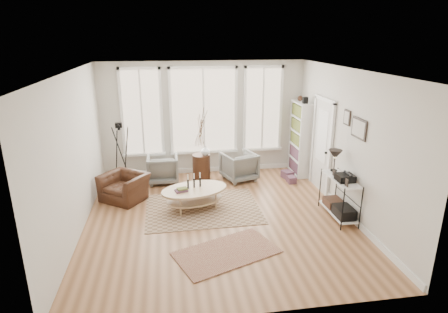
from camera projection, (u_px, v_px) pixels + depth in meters
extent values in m
plane|color=#A4724B|center=(219.00, 218.00, 7.50)|extent=(5.50, 5.50, 0.00)
plane|color=white|center=(218.00, 71.00, 6.60)|extent=(5.50, 5.50, 0.00)
cube|color=beige|center=(204.00, 118.00, 9.63)|extent=(5.20, 0.04, 2.90)
cube|color=beige|center=(250.00, 215.00, 4.46)|extent=(5.20, 0.04, 2.90)
cube|color=beige|center=(74.00, 156.00, 6.67)|extent=(0.04, 5.50, 2.90)
cube|color=beige|center=(348.00, 143.00, 7.42)|extent=(0.04, 5.50, 2.90)
cube|color=white|center=(205.00, 169.00, 10.05)|extent=(5.10, 0.04, 0.12)
cube|color=white|center=(340.00, 207.00, 7.85)|extent=(0.03, 5.40, 0.12)
cube|color=tan|center=(204.00, 111.00, 9.55)|extent=(1.60, 0.03, 2.10)
cube|color=tan|center=(142.00, 113.00, 9.33)|extent=(0.90, 0.03, 2.10)
cube|color=tan|center=(263.00, 109.00, 9.77)|extent=(0.90, 0.03, 2.10)
cube|color=white|center=(204.00, 111.00, 9.53)|extent=(1.74, 0.06, 2.24)
cube|color=white|center=(142.00, 113.00, 9.31)|extent=(1.04, 0.06, 2.24)
cube|color=white|center=(263.00, 109.00, 9.76)|extent=(1.04, 0.06, 2.24)
cube|color=white|center=(204.00, 152.00, 9.85)|extent=(4.10, 0.12, 0.06)
cube|color=silver|center=(322.00, 146.00, 8.62)|extent=(0.04, 0.88, 2.10)
cube|color=white|center=(322.00, 136.00, 8.54)|extent=(0.01, 0.55, 1.20)
cube|color=white|center=(330.00, 153.00, 8.16)|extent=(0.06, 0.08, 2.18)
cube|color=white|center=(313.00, 141.00, 9.08)|extent=(0.06, 0.08, 2.18)
cube|color=white|center=(325.00, 99.00, 8.28)|extent=(0.06, 1.06, 0.08)
sphere|color=black|center=(326.00, 153.00, 8.32)|extent=(0.06, 0.06, 0.06)
cube|color=white|center=(305.00, 143.00, 9.26)|extent=(0.30, 0.03, 1.90)
cube|color=white|center=(295.00, 135.00, 10.03)|extent=(0.30, 0.03, 1.90)
cube|color=white|center=(305.00, 138.00, 9.67)|extent=(0.02, 0.85, 1.90)
cube|color=white|center=(300.00, 139.00, 9.64)|extent=(0.30, 0.81, 1.90)
cube|color=maroon|center=(300.00, 139.00, 9.64)|extent=(0.24, 0.75, 1.76)
cube|color=black|center=(305.00, 100.00, 9.14)|extent=(0.12, 0.10, 0.16)
sphere|color=#3B2013|center=(300.00, 98.00, 9.47)|extent=(0.14, 0.14, 0.14)
cube|color=white|center=(338.00, 211.00, 7.52)|extent=(0.37, 1.07, 0.03)
cube|color=white|center=(341.00, 179.00, 7.30)|extent=(0.37, 1.07, 0.02)
cylinder|color=black|center=(343.00, 210.00, 6.90)|extent=(0.02, 0.02, 0.85)
cylinder|color=black|center=(361.00, 208.00, 6.96)|extent=(0.02, 0.02, 0.85)
cylinder|color=black|center=(320.00, 188.00, 7.90)|extent=(0.02, 0.02, 0.85)
cylinder|color=black|center=(336.00, 187.00, 7.95)|extent=(0.02, 0.02, 0.85)
cylinder|color=black|center=(334.00, 170.00, 7.62)|extent=(0.14, 0.14, 0.02)
cylinder|color=black|center=(334.00, 164.00, 7.57)|extent=(0.02, 0.02, 0.30)
cone|color=black|center=(335.00, 154.00, 7.51)|extent=(0.28, 0.28, 0.18)
cube|color=black|center=(345.00, 178.00, 7.14)|extent=(0.32, 0.30, 0.13)
cube|color=black|center=(344.00, 212.00, 7.25)|extent=(0.32, 0.45, 0.20)
cube|color=#3B2013|center=(333.00, 203.00, 7.70)|extent=(0.32, 0.40, 0.16)
cube|color=black|center=(347.00, 183.00, 6.87)|extent=(0.02, 0.10, 0.14)
cube|color=black|center=(334.00, 173.00, 7.38)|extent=(0.02, 0.10, 0.12)
cube|color=black|center=(359.00, 129.00, 6.92)|extent=(0.03, 0.52, 0.38)
cube|color=silver|center=(358.00, 129.00, 6.92)|extent=(0.01, 0.44, 0.30)
cube|color=black|center=(347.00, 118.00, 7.36)|extent=(0.03, 0.24, 0.30)
cube|color=silver|center=(346.00, 118.00, 7.36)|extent=(0.01, 0.18, 0.24)
cube|color=brown|center=(203.00, 209.00, 7.90)|extent=(2.39, 1.81, 0.01)
cube|color=brown|center=(227.00, 252.00, 6.30)|extent=(1.91, 1.49, 0.01)
ellipsoid|color=tan|center=(195.00, 199.00, 7.88)|extent=(1.37, 1.06, 0.03)
ellipsoid|color=tan|center=(194.00, 189.00, 7.81)|extent=(1.60, 1.25, 0.04)
cylinder|color=tan|center=(176.00, 205.00, 7.62)|extent=(0.04, 0.04, 0.40)
cylinder|color=tan|center=(214.00, 203.00, 7.73)|extent=(0.04, 0.04, 0.40)
cylinder|color=tan|center=(176.00, 196.00, 8.03)|extent=(0.04, 0.04, 0.40)
cylinder|color=tan|center=(212.00, 194.00, 8.15)|extent=(0.04, 0.04, 0.40)
cylinder|color=black|center=(188.00, 183.00, 7.81)|extent=(0.04, 0.04, 0.20)
cylinder|color=black|center=(194.00, 183.00, 7.83)|extent=(0.04, 0.04, 0.20)
cylinder|color=black|center=(200.00, 183.00, 7.85)|extent=(0.04, 0.04, 0.20)
cube|color=#264724|center=(182.00, 190.00, 7.66)|extent=(0.25, 0.18, 0.07)
imported|color=slate|center=(163.00, 169.00, 9.25)|extent=(0.74, 0.76, 0.69)
imported|color=slate|center=(239.00, 166.00, 9.41)|extent=(0.96, 0.97, 0.71)
cylinder|color=#3B2013|center=(201.00, 167.00, 9.40)|extent=(0.44, 0.44, 0.67)
imported|color=silver|center=(205.00, 150.00, 9.24)|extent=(0.29, 0.29, 0.24)
imported|color=#3B2013|center=(124.00, 187.00, 8.27)|extent=(1.21, 1.18, 0.59)
cylinder|color=black|center=(119.00, 129.00, 8.65)|extent=(0.07, 0.07, 0.07)
cube|color=black|center=(119.00, 125.00, 8.62)|extent=(0.16, 0.12, 0.11)
cylinder|color=black|center=(118.00, 126.00, 8.54)|extent=(0.07, 0.09, 0.07)
cube|color=maroon|center=(287.00, 175.00, 9.58)|extent=(0.30, 0.34, 0.19)
cube|color=maroon|center=(291.00, 180.00, 9.28)|extent=(0.20, 0.26, 0.16)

